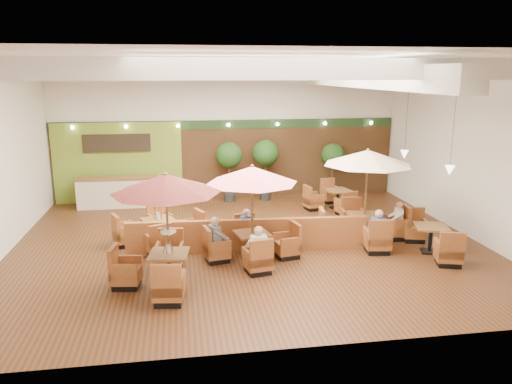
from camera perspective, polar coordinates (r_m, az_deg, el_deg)
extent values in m
plane|color=#381E0F|center=(15.27, -0.83, -5.96)|extent=(14.00, 14.00, 0.00)
cube|color=silver|center=(20.50, -3.24, 6.91)|extent=(14.00, 0.04, 5.50)
cube|color=silver|center=(8.82, 4.63, -1.85)|extent=(14.00, 0.04, 5.50)
cube|color=silver|center=(17.04, 23.22, 4.52)|extent=(0.04, 12.00, 5.50)
cube|color=white|center=(14.41, -0.90, 15.14)|extent=(14.00, 12.00, 0.04)
cube|color=brown|center=(20.60, -3.18, 3.71)|extent=(13.90, 0.10, 3.20)
cube|color=#1E3819|center=(20.40, -3.23, 7.72)|extent=(13.90, 0.12, 0.35)
cube|color=olive|center=(20.58, -15.46, 3.23)|extent=(5.00, 0.08, 3.20)
cube|color=black|center=(20.38, -15.63, 5.41)|extent=(2.60, 0.08, 0.70)
cube|color=white|center=(15.30, 12.53, 12.68)|extent=(0.60, 11.00, 0.60)
cube|color=white|center=(10.46, 2.27, 13.87)|extent=(13.60, 0.12, 0.45)
cube|color=white|center=(13.12, -0.08, 13.79)|extent=(13.60, 0.12, 0.45)
cube|color=white|center=(15.70, -1.58, 13.72)|extent=(13.60, 0.12, 0.45)
cube|color=white|center=(18.38, -2.69, 13.67)|extent=(13.60, 0.12, 0.45)
cylinder|color=black|center=(15.44, 21.76, 8.15)|extent=(0.01, 0.01, 3.20)
cone|color=white|center=(15.64, 21.25, 2.32)|extent=(0.28, 0.28, 0.28)
cylinder|color=black|center=(18.08, 16.93, 9.15)|extent=(0.01, 0.01, 3.20)
cone|color=white|center=(18.26, 16.59, 4.15)|extent=(0.28, 0.28, 0.28)
sphere|color=#FFEAC6|center=(20.46, -20.25, 6.94)|extent=(0.14, 0.14, 0.14)
sphere|color=#FFEAC6|center=(20.16, -14.64, 7.25)|extent=(0.14, 0.14, 0.14)
sphere|color=#FFEAC6|center=(20.07, -8.90, 7.49)|extent=(0.14, 0.14, 0.14)
sphere|color=#FFEAC6|center=(20.17, -3.16, 7.66)|extent=(0.14, 0.14, 0.14)
sphere|color=#FFEAC6|center=(20.47, 2.47, 7.75)|extent=(0.14, 0.14, 0.14)
sphere|color=#FFEAC6|center=(20.95, 7.89, 7.77)|extent=(0.14, 0.14, 0.14)
sphere|color=#FFEAC6|center=(21.61, 13.02, 7.72)|extent=(0.14, 0.14, 0.14)
cube|color=beige|center=(20.03, -15.51, -0.11)|extent=(3.00, 0.70, 1.10)
cube|color=brown|center=(19.90, -15.62, 1.57)|extent=(3.00, 0.75, 0.06)
cube|color=brown|center=(14.51, -0.91, -4.98)|extent=(7.01, 0.57, 0.97)
cube|color=brown|center=(12.38, -9.94, -7.02)|extent=(1.04, 1.04, 0.07)
cylinder|color=black|center=(12.52, -9.87, -8.65)|extent=(0.11, 0.11, 0.72)
cube|color=black|center=(12.67, -9.80, -10.25)|extent=(0.55, 0.55, 0.04)
cube|color=brown|center=(11.60, -9.92, -10.91)|extent=(0.76, 0.76, 0.35)
cube|color=brown|center=(11.21, -9.81, -9.96)|extent=(0.68, 0.20, 0.76)
cube|color=brown|center=(11.56, -11.53, -9.88)|extent=(0.17, 0.61, 0.30)
cube|color=brown|center=(11.47, -8.38, -9.95)|extent=(0.17, 0.61, 0.30)
cube|color=black|center=(11.70, -9.87, -12.03)|extent=(0.67, 0.67, 0.15)
cube|color=brown|center=(13.51, -9.81, -7.32)|extent=(0.76, 0.76, 0.35)
cube|color=brown|center=(13.67, -10.01, -5.63)|extent=(0.68, 0.20, 0.76)
cube|color=brown|center=(13.39, -8.50, -6.46)|extent=(0.17, 0.61, 0.30)
cube|color=brown|center=(13.49, -11.18, -6.43)|extent=(0.17, 0.61, 0.30)
cube|color=black|center=(13.60, -9.76, -8.30)|extent=(0.67, 0.67, 0.15)
cube|color=brown|center=(12.62, -14.62, -9.10)|extent=(0.76, 0.76, 0.35)
cube|color=brown|center=(12.51, -13.40, -7.62)|extent=(0.20, 0.68, 0.76)
cube|color=brown|center=(12.82, -14.35, -7.66)|extent=(0.61, 0.17, 0.30)
cube|color=brown|center=(12.25, -15.01, -8.71)|extent=(0.61, 0.17, 0.30)
cube|color=black|center=(12.72, -14.55, -10.14)|extent=(0.67, 0.67, 0.15)
cylinder|color=brown|center=(12.20, -10.05, -4.47)|extent=(0.06, 0.06, 2.72)
cone|color=#4E1917|center=(11.89, -10.28, 0.95)|extent=(2.61, 2.61, 0.45)
sphere|color=brown|center=(11.85, -10.33, 2.04)|extent=(0.10, 0.10, 0.10)
cylinder|color=silver|center=(12.34, -9.97, -6.39)|extent=(0.10, 0.10, 0.22)
cube|color=brown|center=(13.82, -0.43, -4.79)|extent=(1.04, 1.04, 0.06)
cylinder|color=black|center=(13.94, -0.43, -6.21)|extent=(0.10, 0.10, 0.68)
cube|color=black|center=(14.06, -0.42, -7.60)|extent=(0.55, 0.55, 0.04)
cube|color=brown|center=(13.05, 0.22, -7.95)|extent=(0.76, 0.76, 0.33)
cube|color=brown|center=(12.69, 0.18, -7.08)|extent=(0.65, 0.23, 0.73)
cube|color=brown|center=(12.88, -1.04, -7.25)|extent=(0.19, 0.58, 0.29)
cube|color=brown|center=(13.08, 1.47, -6.93)|extent=(0.19, 0.58, 0.29)
cube|color=black|center=(13.14, 0.22, -8.92)|extent=(0.67, 0.67, 0.15)
cube|color=brown|center=(14.88, -0.99, -5.21)|extent=(0.76, 0.76, 0.33)
cube|color=brown|center=(15.04, -0.94, -3.76)|extent=(0.65, 0.23, 0.73)
cube|color=brown|center=(14.91, 0.10, -4.33)|extent=(0.19, 0.58, 0.29)
cube|color=brown|center=(14.73, -2.10, -4.57)|extent=(0.19, 0.58, 0.29)
cube|color=black|center=(14.96, -0.99, -6.08)|extent=(0.67, 0.67, 0.15)
cube|color=brown|center=(13.86, -4.49, -6.69)|extent=(0.76, 0.76, 0.33)
cube|color=brown|center=(13.73, -3.39, -5.49)|extent=(0.23, 0.65, 0.73)
cube|color=brown|center=(14.06, -4.84, -5.49)|extent=(0.58, 0.19, 0.29)
cube|color=brown|center=(13.52, -4.16, -6.27)|extent=(0.58, 0.19, 0.29)
cube|color=black|center=(13.94, -4.47, -7.61)|extent=(0.67, 0.67, 0.15)
cube|color=brown|center=(14.13, 3.55, -6.27)|extent=(0.76, 0.76, 0.33)
cube|color=brown|center=(14.03, 2.47, -5.06)|extent=(0.23, 0.65, 0.73)
cube|color=brown|center=(13.80, 4.07, -5.85)|extent=(0.58, 0.19, 0.29)
cube|color=brown|center=(14.32, 3.08, -5.11)|extent=(0.58, 0.19, 0.29)
cube|color=black|center=(14.21, 3.54, -7.17)|extent=(0.67, 0.67, 0.15)
cylinder|color=brown|center=(13.66, -0.43, -2.60)|extent=(0.06, 0.06, 2.59)
cone|color=#E16C78|center=(13.39, -0.44, 2.00)|extent=(2.49, 2.49, 0.45)
sphere|color=brown|center=(13.35, -0.44, 2.97)|extent=(0.10, 0.10, 0.10)
cube|color=brown|center=(15.70, 12.32, -2.65)|extent=(1.07, 1.07, 0.07)
cylinder|color=black|center=(15.81, 12.25, -4.01)|extent=(0.11, 0.11, 0.74)
cube|color=black|center=(15.93, 12.18, -5.36)|extent=(0.57, 0.57, 0.04)
cube|color=brown|center=(14.90, 13.69, -5.49)|extent=(0.78, 0.78, 0.36)
cube|color=brown|center=(14.56, 14.33, -4.59)|extent=(0.70, 0.20, 0.78)
cube|color=brown|center=(14.75, 12.52, -4.71)|extent=(0.17, 0.62, 0.31)
cube|color=brown|center=(14.91, 14.94, -4.64)|extent=(0.17, 0.62, 0.31)
cube|color=black|center=(14.98, 13.64, -6.42)|extent=(0.69, 0.69, 0.16)
cube|color=brown|center=(16.78, 10.94, -3.21)|extent=(0.78, 0.78, 0.36)
cube|color=brown|center=(16.94, 10.54, -1.86)|extent=(0.70, 0.20, 0.78)
cube|color=brown|center=(16.79, 12.06, -2.46)|extent=(0.17, 0.62, 0.31)
cube|color=brown|center=(16.65, 9.88, -2.49)|extent=(0.17, 0.62, 0.31)
cube|color=black|center=(16.85, 10.90, -4.05)|extent=(0.69, 0.69, 0.16)
cube|color=brown|center=(15.49, 8.55, -4.52)|extent=(0.78, 0.78, 0.36)
cube|color=brown|center=(15.51, 9.57, -3.23)|extent=(0.20, 0.70, 0.78)
cube|color=brown|center=(15.73, 8.38, -3.38)|extent=(0.62, 0.17, 0.31)
cube|color=brown|center=(15.12, 8.78, -4.09)|extent=(0.62, 0.17, 0.31)
cube|color=black|center=(15.57, 8.52, -5.42)|extent=(0.69, 0.69, 0.16)
cube|color=brown|center=(16.24, 15.74, -4.04)|extent=(0.78, 0.78, 0.36)
cube|color=brown|center=(15.99, 14.93, -3.00)|extent=(0.20, 0.70, 0.78)
cube|color=brown|center=(15.88, 16.13, -3.62)|extent=(0.62, 0.17, 0.31)
cube|color=brown|center=(16.47, 15.47, -2.96)|extent=(0.62, 0.17, 0.31)
cube|color=black|center=(16.31, 15.68, -4.90)|extent=(0.69, 0.69, 0.16)
cylinder|color=brown|center=(15.55, 12.42, -0.55)|extent=(0.06, 0.06, 2.79)
cone|color=beige|center=(15.30, 12.65, 3.88)|extent=(2.68, 2.68, 0.45)
sphere|color=brown|center=(15.27, 12.70, 4.73)|extent=(0.10, 0.10, 0.10)
cube|color=brown|center=(15.34, -11.10, -3.19)|extent=(1.15, 1.15, 0.06)
cylinder|color=black|center=(15.45, -11.04, -4.48)|extent=(0.10, 0.10, 0.69)
cube|color=black|center=(15.56, -10.98, -5.76)|extent=(0.61, 0.61, 0.04)
cube|color=brown|center=(14.53, -11.15, -5.94)|extent=(0.84, 0.84, 0.33)
cube|color=brown|center=(14.20, -11.66, -5.10)|extent=(0.64, 0.34, 0.73)
cube|color=brown|center=(14.37, -12.32, -5.34)|extent=(0.29, 0.56, 0.29)
cube|color=brown|center=(14.56, -10.07, -4.98)|extent=(0.29, 0.56, 0.29)
cube|color=black|center=(14.61, -11.11, -6.82)|extent=(0.75, 0.75, 0.15)
cube|color=brown|center=(16.41, -10.92, -3.67)|extent=(0.84, 0.84, 0.33)
cube|color=brown|center=(16.56, -10.59, -2.38)|extent=(0.64, 0.34, 0.73)
cube|color=brown|center=(16.45, -9.97, -2.83)|extent=(0.29, 0.56, 0.29)
cube|color=brown|center=(16.26, -11.95, -3.12)|extent=(0.29, 0.56, 0.29)
cube|color=black|center=(16.48, -10.88, -4.47)|extent=(0.75, 0.75, 0.15)
cube|color=brown|center=(15.54, -14.68, -4.85)|extent=(0.84, 0.84, 0.33)
cube|color=brown|center=(15.33, -13.85, -3.83)|extent=(0.34, 0.64, 0.73)
cube|color=brown|center=(15.76, -15.04, -3.82)|extent=(0.56, 0.29, 0.29)
cube|color=brown|center=(15.20, -14.40, -4.42)|extent=(0.56, 0.29, 0.29)
cube|color=black|center=(15.62, -14.63, -5.68)|extent=(0.75, 0.75, 0.15)
cube|color=brown|center=(15.46, -7.36, -4.61)|extent=(0.84, 0.84, 0.33)
cube|color=brown|center=(15.46, -8.33, -3.43)|extent=(0.34, 0.64, 0.73)
cube|color=brown|center=(15.13, -6.92, -4.17)|extent=(0.56, 0.29, 0.29)
cube|color=brown|center=(15.66, -7.83, -3.59)|extent=(0.56, 0.29, 0.29)
cube|color=black|center=(15.53, -7.33, -5.45)|extent=(0.75, 0.75, 0.15)
cylinder|color=silver|center=(15.30, -11.12, -2.68)|extent=(0.10, 0.10, 0.22)
cube|color=brown|center=(15.22, 19.41, -3.78)|extent=(1.12, 1.12, 0.06)
cylinder|color=black|center=(15.33, 19.30, -5.11)|extent=(0.11, 0.11, 0.70)
cube|color=black|center=(15.45, 19.20, -6.42)|extent=(0.59, 0.59, 0.04)
cube|color=brown|center=(14.52, 21.14, -6.60)|extent=(0.82, 0.82, 0.34)
cube|color=brown|center=(14.24, 22.05, -5.71)|extent=(0.66, 0.28, 0.74)
cube|color=brown|center=(14.38, 20.02, -5.80)|extent=(0.24, 0.59, 0.30)
cube|color=brown|center=(14.53, 22.40, -5.81)|extent=(0.24, 0.59, 0.30)
cube|color=black|center=(14.60, 21.06, -7.50)|extent=(0.72, 0.72, 0.15)
cube|color=brown|center=(16.20, 17.62, -4.27)|extent=(0.82, 0.82, 0.34)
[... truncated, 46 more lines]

